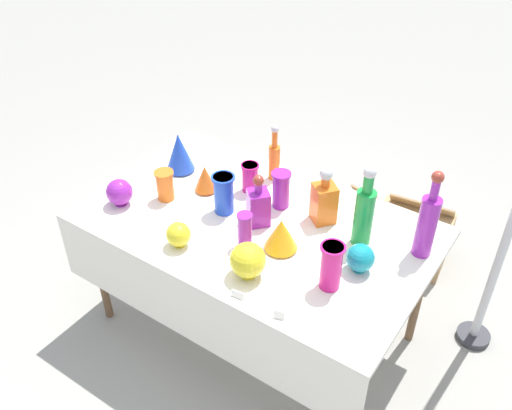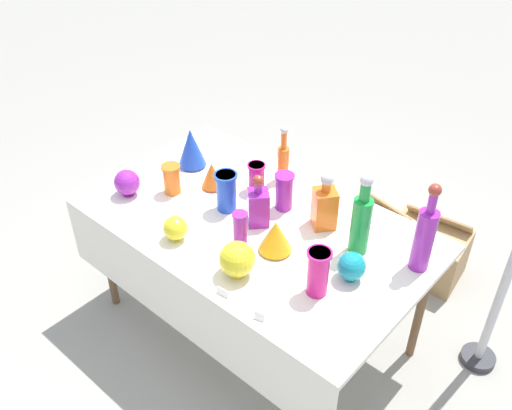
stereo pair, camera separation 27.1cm
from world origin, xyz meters
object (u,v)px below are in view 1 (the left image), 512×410
Objects in this scene: slender_vase_4 at (250,176)px; slender_vase_5 at (331,265)px; slender_vase_3 at (165,184)px; round_bowl_0 at (119,192)px; fluted_vase_0 at (205,178)px; slender_vase_2 at (245,229)px; round_bowl_1 at (248,260)px; cardboard_box_behind_left at (411,238)px; tall_bottle_0 at (427,222)px; square_decanter_0 at (324,200)px; square_decanter_1 at (259,205)px; round_bowl_3 at (178,234)px; slender_vase_1 at (281,188)px; tall_bottle_1 at (364,212)px; tall_bottle_2 at (274,158)px; cardboard_box_behind_right at (363,235)px; slender_vase_0 at (224,193)px; round_bowl_2 at (360,258)px; fluted_vase_1 at (179,152)px; fluted_vase_2 at (281,234)px.

slender_vase_4 is 0.71× the size of slender_vase_5.
slender_vase_3 is 0.23m from round_bowl_0.
slender_vase_2 is at bearing -29.54° from fluted_vase_0.
cardboard_box_behind_left is at bearing 77.64° from round_bowl_1.
cardboard_box_behind_left is at bearing 51.69° from slender_vase_4.
square_decanter_0 is at bearing -175.14° from tall_bottle_0.
square_decanter_1 reaches higher than round_bowl_3.
slender_vase_1 is at bearing -7.08° from slender_vase_4.
slender_vase_2 is at bearing 128.85° from round_bowl_1.
tall_bottle_2 is (-0.62, 0.22, -0.05)m from tall_bottle_1.
square_decanter_1 reaches higher than cardboard_box_behind_right.
slender_vase_0 is at bearing -173.65° from square_decanter_1.
square_decanter_1 is at bearing 103.61° from slender_vase_2.
round_bowl_0 is at bearing -130.21° from fluted_vase_0.
square_decanter_0 is 0.38m from round_bowl_2.
slender_vase_3 is at bearing -176.02° from round_bowl_2.
tall_bottle_2 reaches higher than cardboard_box_behind_right.
round_bowl_0 is (-0.05, -0.41, -0.04)m from fluted_vase_1.
tall_bottle_1 is 1.08m from cardboard_box_behind_right.
tall_bottle_0 reaches higher than cardboard_box_behind_right.
round_bowl_3 is at bearing -108.74° from cardboard_box_behind_right.
slender_vase_5 is (0.68, -0.39, 0.03)m from slender_vase_4.
square_decanter_0 is 0.81m from slender_vase_3.
tall_bottle_0 is 0.93m from slender_vase_4.
round_bowl_0 is 1.06× the size of round_bowl_2.
tall_bottle_2 is 1.99× the size of slender_vase_3.
square_decanter_0 is 1.52× the size of slender_vase_1.
fluted_vase_2 reaches higher than round_bowl_0.
fluted_vase_2 reaches higher than round_bowl_3.
fluted_vase_1 is at bearing -153.69° from tall_bottle_2.
tall_bottle_0 is 0.91× the size of cardboard_box_behind_left.
square_decanter_1 is 1.33× the size of slender_vase_0.
round_bowl_3 is (-0.40, -0.24, -0.02)m from fluted_vase_2.
tall_bottle_1 is 2.36× the size of slender_vase_2.
tall_bottle_0 reaches higher than square_decanter_0.
fluted_vase_2 is at bearing -57.53° from slender_vase_1.
slender_vase_3 is at bearing -136.07° from slender_vase_4.
tall_bottle_1 is (-0.26, -0.09, -0.00)m from tall_bottle_0.
fluted_vase_0 is at bearing 150.46° from slender_vase_2.
round_bowl_0 is at bearing -159.77° from tall_bottle_1.
round_bowl_0 is at bearing -146.61° from slender_vase_1.
slender_vase_3 is 0.44m from slender_vase_4.
tall_bottle_0 is 0.28m from tall_bottle_1.
slender_vase_4 is (-0.44, 0.01, -0.04)m from square_decanter_0.
tall_bottle_0 is at bearing 60.07° from slender_vase_5.
fluted_vase_0 is 0.25m from fluted_vase_1.
fluted_vase_2 is 1.16× the size of round_bowl_0.
cardboard_box_behind_right is at bearing 59.49° from slender_vase_4.
tall_bottle_1 reaches higher than square_decanter_1.
round_bowl_1 is 0.34× the size of cardboard_box_behind_left.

